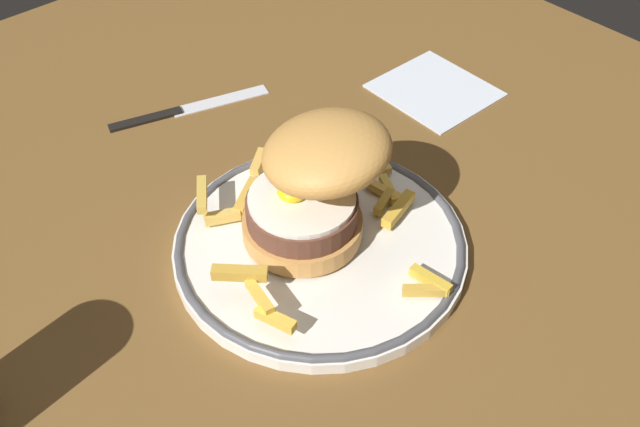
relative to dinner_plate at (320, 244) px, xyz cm
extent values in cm
cube|color=brown|center=(3.56, -1.79, -2.84)|extent=(122.56, 109.86, 4.00)
cylinder|color=white|center=(0.00, 0.00, -0.24)|extent=(25.94, 25.94, 1.20)
torus|color=#4C4C51|center=(0.00, 0.00, 0.36)|extent=(25.54, 25.54, 0.80)
cylinder|color=#CD8E47|center=(-1.48, -0.73, 1.66)|extent=(10.53, 10.53, 1.80)
cylinder|color=brown|center=(-1.48, -0.73, 3.62)|extent=(9.67, 9.67, 2.11)
cylinder|color=white|center=(-1.48, -0.73, 4.93)|extent=(9.18, 9.18, 0.50)
ellipsoid|color=yellow|center=(-2.16, -1.18, 5.60)|extent=(2.60, 2.60, 1.40)
ellipsoid|color=#CB8F46|center=(-0.76, 1.39, 9.32)|extent=(15.46, 15.32, 6.21)
cube|color=gold|center=(10.40, 2.15, 1.15)|extent=(3.07, 3.28, 0.77)
cube|color=yellow|center=(5.01, -9.16, 2.07)|extent=(3.54, 1.87, 0.87)
cube|color=gold|center=(9.94, 3.26, 1.19)|extent=(3.86, 1.36, 0.85)
cube|color=gold|center=(0.33, -8.90, 3.23)|extent=(3.85, 3.83, 0.99)
cube|color=gold|center=(2.45, 7.35, 1.25)|extent=(2.17, 4.75, 0.98)
cube|color=gold|center=(-11.30, 2.17, 1.20)|extent=(2.69, 3.18, 0.86)
cube|color=#DDB64E|center=(-6.57, 7.17, 1.18)|extent=(3.83, 1.08, 0.83)
cube|color=gold|center=(-8.08, 6.05, 3.26)|extent=(3.92, 3.19, 1.00)
cube|color=gold|center=(2.89, -8.97, 2.70)|extent=(3.67, 1.42, 0.77)
cube|color=gold|center=(-7.50, -5.02, 1.22)|extent=(2.26, 3.28, 0.92)
cube|color=gold|center=(-9.53, -5.57, 2.88)|extent=(3.96, 3.17, 0.85)
cube|color=gold|center=(-0.08, 8.76, 1.13)|extent=(3.57, 2.23, 0.74)
cube|color=gold|center=(-9.58, 3.67, 1.15)|extent=(4.49, 2.61, 0.77)
cube|color=#EAAE47|center=(-3.83, 11.33, 1.12)|extent=(4.25, 2.24, 0.72)
cube|color=#E7AC4F|center=(-4.04, 6.09, 1.21)|extent=(1.56, 4.61, 0.89)
cube|color=gold|center=(0.83, 7.16, 1.17)|extent=(1.89, 3.23, 0.81)
cube|color=gold|center=(-8.07, -1.91, 1.26)|extent=(3.28, 4.39, 0.99)
cube|color=gold|center=(-0.25, 8.18, 1.16)|extent=(3.96, 1.38, 0.79)
cube|color=black|center=(-26.80, -1.16, -0.54)|extent=(3.54, 7.99, 0.70)
cube|color=silver|center=(-24.26, 6.95, -0.64)|extent=(5.01, 11.03, 0.24)
cube|color=silver|center=(-9.52, 26.23, -0.64)|extent=(12.30, 11.47, 0.40)
camera|label=1|loc=(32.34, -29.28, 46.49)|focal=40.45mm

